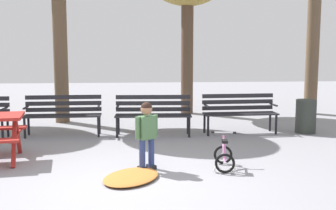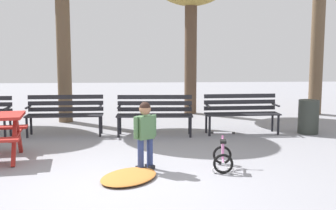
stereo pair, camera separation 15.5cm
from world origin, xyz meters
TOP-DOWN VIEW (x-y plane):
  - ground at (0.00, 0.00)m, footprint 36.00×36.00m
  - park_bench_left at (-1.39, 3.50)m, footprint 1.61×0.48m
  - park_bench_right at (0.52, 3.36)m, footprint 1.62×0.54m
  - park_bench_far_right at (2.41, 3.45)m, footprint 1.62×0.52m
  - child_standing at (0.28, 0.76)m, footprint 0.35×0.27m
  - kids_bicycle at (1.47, 0.71)m, footprint 0.44×0.60m
  - leaf_pile at (0.05, 0.29)m, footprint 1.10×1.21m
  - trash_bin at (3.87, 3.34)m, footprint 0.44×0.44m

SIDE VIEW (x-z plane):
  - ground at x=0.00m, z-range 0.00..0.00m
  - leaf_pile at x=0.05m, z-range 0.00..0.07m
  - kids_bicycle at x=1.47m, z-range -0.07..0.47m
  - trash_bin at x=3.87m, z-range 0.00..0.73m
  - park_bench_left at x=-1.39m, z-range 0.08..0.94m
  - park_bench_right at x=0.52m, z-range 0.08..0.94m
  - park_bench_far_right at x=2.41m, z-range 0.08..0.94m
  - child_standing at x=0.28m, z-range 0.09..1.13m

